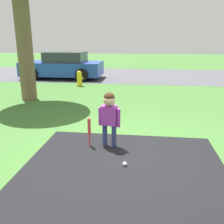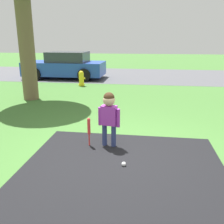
# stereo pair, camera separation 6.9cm
# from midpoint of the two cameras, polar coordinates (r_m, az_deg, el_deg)

# --- Properties ---
(ground_plane) EXTENTS (60.00, 60.00, 0.00)m
(ground_plane) POSITION_cam_midpoint_polar(r_m,az_deg,el_deg) (4.53, 2.72, -9.92)
(ground_plane) COLOR #3D6B2D
(street_strip) EXTENTS (40.00, 6.00, 0.01)m
(street_strip) POSITION_cam_midpoint_polar(r_m,az_deg,el_deg) (14.30, 6.68, 8.35)
(street_strip) COLOR #4C4C51
(street_strip) RESTS_ON ground
(child) EXTENTS (0.43, 0.23, 1.06)m
(child) POSITION_cam_midpoint_polar(r_m,az_deg,el_deg) (4.68, -0.27, 0.05)
(child) COLOR navy
(child) RESTS_ON ground
(baseball_bat) EXTENTS (0.06, 0.06, 0.57)m
(baseball_bat) POSITION_cam_midpoint_polar(r_m,az_deg,el_deg) (4.81, -4.89, -3.62)
(baseball_bat) COLOR red
(baseball_bat) RESTS_ON ground
(sports_ball) EXTENTS (0.07, 0.07, 0.07)m
(sports_ball) POSITION_cam_midpoint_polar(r_m,az_deg,el_deg) (4.18, 3.19, -11.78)
(sports_ball) COLOR white
(sports_ball) RESTS_ON ground
(fire_hydrant) EXTENTS (0.30, 0.27, 0.66)m
(fire_hydrant) POSITION_cam_midpoint_polar(r_m,az_deg,el_deg) (11.01, -6.84, 7.60)
(fire_hydrant) COLOR yellow
(fire_hydrant) RESTS_ON ground
(parked_car) EXTENTS (4.05, 2.01, 1.35)m
(parked_car) POSITION_cam_midpoint_polar(r_m,az_deg,el_deg) (13.31, -10.44, 10.33)
(parked_car) COLOR #2347AD
(parked_car) RESTS_ON ground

